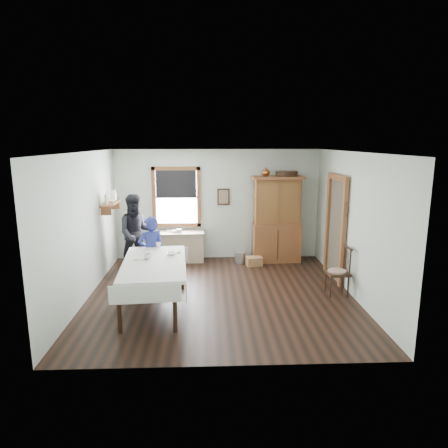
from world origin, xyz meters
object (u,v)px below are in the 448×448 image
(china_hutch, at_px, (277,219))
(wicker_basket, at_px, (254,261))
(work_counter, at_px, (178,247))
(spindle_chair, at_px, (337,271))
(dining_table, at_px, (155,285))
(figure_dark, at_px, (137,236))
(pail, at_px, (240,257))
(woman_blue, at_px, (151,255))

(china_hutch, distance_m, wicker_basket, 1.16)
(china_hutch, bearing_deg, work_counter, 177.31)
(spindle_chair, bearing_deg, dining_table, -175.26)
(spindle_chair, xyz_separation_m, wicker_basket, (-1.37, 1.87, -0.37))
(spindle_chair, height_order, figure_dark, figure_dark)
(spindle_chair, relative_size, figure_dark, 0.59)
(pail, height_order, wicker_basket, pail)
(woman_blue, bearing_deg, wicker_basket, -171.69)
(china_hutch, height_order, pail, china_hutch)
(work_counter, distance_m, wicker_basket, 1.89)
(wicker_basket, bearing_deg, china_hutch, 33.96)
(work_counter, distance_m, pail, 1.53)
(wicker_basket, xyz_separation_m, figure_dark, (-2.67, -0.29, 0.70))
(work_counter, distance_m, spindle_chair, 3.93)
(wicker_basket, height_order, woman_blue, woman_blue)
(wicker_basket, xyz_separation_m, woman_blue, (-2.21, -1.31, 0.57))
(figure_dark, bearing_deg, woman_blue, -82.76)
(spindle_chair, distance_m, wicker_basket, 2.35)
(woman_blue, relative_size, figure_dark, 0.83)
(spindle_chair, distance_m, woman_blue, 3.63)
(spindle_chair, xyz_separation_m, woman_blue, (-3.59, 0.56, 0.19))
(china_hutch, distance_m, figure_dark, 3.33)
(dining_table, xyz_separation_m, figure_dark, (-0.65, 2.06, 0.39))
(woman_blue, bearing_deg, spindle_chair, 148.88)
(china_hutch, xyz_separation_m, spindle_chair, (0.80, -2.25, -0.56))
(china_hutch, bearing_deg, dining_table, -135.06)
(work_counter, bearing_deg, woman_blue, -104.64)
(woman_blue, bearing_deg, pail, -163.25)
(china_hutch, relative_size, dining_table, 0.98)
(pail, xyz_separation_m, figure_dark, (-2.36, -0.52, 0.67))
(china_hutch, height_order, wicker_basket, china_hutch)
(dining_table, bearing_deg, pail, 56.61)
(work_counter, distance_m, figure_dark, 1.21)
(work_counter, bearing_deg, spindle_chair, -37.63)
(dining_table, xyz_separation_m, wicker_basket, (2.02, 2.36, -0.32))
(china_hutch, xyz_separation_m, dining_table, (-2.60, -2.74, -0.62))
(pail, height_order, figure_dark, figure_dark)
(dining_table, distance_m, spindle_chair, 3.43)
(dining_table, bearing_deg, woman_blue, 100.44)
(work_counter, bearing_deg, wicker_basket, -15.24)
(woman_blue, distance_m, figure_dark, 1.12)
(work_counter, xyz_separation_m, woman_blue, (-0.39, -1.74, 0.31))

